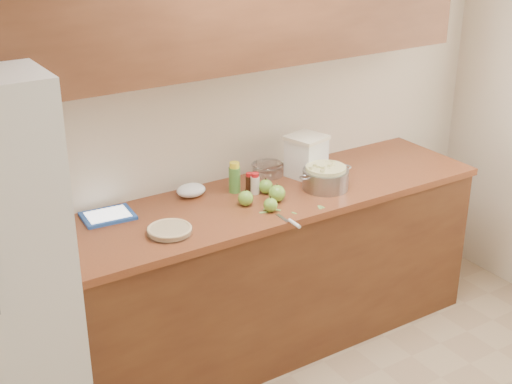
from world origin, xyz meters
TOP-DOWN VIEW (x-y plane):
  - room_shell at (0.00, 0.00)m, footprint 3.60×3.60m
  - counter_run at (0.00, 1.48)m, footprint 2.64×0.68m
  - pie at (-0.57, 1.34)m, footprint 0.22×0.22m
  - colander at (0.39, 1.38)m, footprint 0.34×0.25m
  - flour_canister at (0.41, 1.59)m, footprint 0.24×0.24m
  - tablet at (-0.75, 1.67)m, footprint 0.27×0.21m
  - paring_knife at (-0.02, 1.11)m, footprint 0.03×0.19m
  - lemon_bottle at (-0.05, 1.61)m, footprint 0.06×0.06m
  - cinnamon_shaker at (0.03, 1.53)m, footprint 0.05×0.05m
  - vanilla_bottle at (0.02, 1.57)m, footprint 0.04×0.04m
  - mixing_bowl at (0.23, 1.71)m, footprint 0.19×0.19m
  - paper_towel at (-0.27, 1.68)m, footprint 0.18×0.15m
  - apple_left at (-0.09, 1.43)m, footprint 0.08×0.08m
  - apple_center at (0.08, 1.50)m, footprint 0.08×0.08m
  - apple_front at (-0.03, 1.29)m, footprint 0.07×0.07m
  - apple_extra at (0.07, 1.38)m, footprint 0.09×0.09m
  - peel_a at (0.01, 1.29)m, footprint 0.03×0.04m
  - peel_b at (0.22, 1.19)m, footprint 0.01×0.03m
  - peel_c at (0.06, 1.21)m, footprint 0.02×0.03m
  - peel_d at (-0.07, 1.30)m, footprint 0.04×0.03m
  - peel_e at (0.21, 1.20)m, footprint 0.03×0.04m
  - peel_f at (-0.03, 1.33)m, footprint 0.03×0.02m

SIDE VIEW (x-z plane):
  - counter_run at x=0.00m, z-range 0.00..0.92m
  - peel_a at x=0.01m, z-range 0.92..0.92m
  - peel_b at x=0.22m, z-range 0.92..0.92m
  - peel_c at x=0.06m, z-range 0.92..0.92m
  - peel_d at x=-0.07m, z-range 0.92..0.92m
  - peel_e at x=0.21m, z-range 0.92..0.92m
  - peel_f at x=-0.03m, z-range 0.92..0.92m
  - paring_knife at x=-0.02m, z-range 0.92..0.94m
  - tablet at x=-0.75m, z-range 0.92..0.94m
  - pie at x=-0.57m, z-range 0.92..0.96m
  - paper_towel at x=-0.27m, z-range 0.92..0.99m
  - apple_front at x=-0.03m, z-range 0.91..1.00m
  - mixing_bowl at x=0.23m, z-range 0.92..0.99m
  - apple_center at x=0.08m, z-range 0.91..1.00m
  - apple_left at x=-0.09m, z-range 0.91..1.01m
  - apple_extra at x=0.07m, z-range 0.91..1.02m
  - vanilla_bottle at x=0.02m, z-range 0.92..1.02m
  - cinnamon_shaker at x=0.03m, z-range 0.92..1.04m
  - colander at x=0.39m, z-range 0.92..1.04m
  - lemon_bottle at x=-0.05m, z-range 0.92..1.09m
  - flour_canister at x=0.41m, z-range 0.92..1.16m
  - room_shell at x=0.00m, z-range -0.50..3.10m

